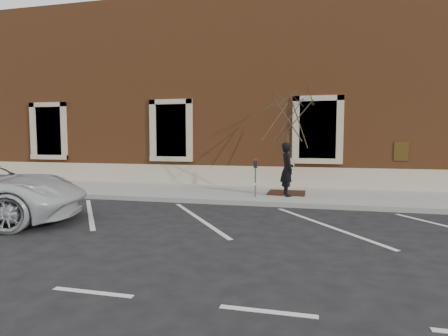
# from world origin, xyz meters

# --- Properties ---
(ground) EXTENTS (120.00, 120.00, 0.00)m
(ground) POSITION_xyz_m (0.00, 0.00, 0.00)
(ground) COLOR #28282B
(ground) RESTS_ON ground
(sidewalk_near) EXTENTS (40.00, 3.50, 0.15)m
(sidewalk_near) POSITION_xyz_m (0.00, 1.75, 0.07)
(sidewalk_near) COLOR #B5B1AA
(sidewalk_near) RESTS_ON ground
(curb_near) EXTENTS (40.00, 0.12, 0.15)m
(curb_near) POSITION_xyz_m (0.00, -0.05, 0.07)
(curb_near) COLOR #9E9E99
(curb_near) RESTS_ON ground
(parking_stripes) EXTENTS (28.00, 4.40, 0.01)m
(parking_stripes) POSITION_xyz_m (0.00, -2.20, 0.00)
(parking_stripes) COLOR silver
(parking_stripes) RESTS_ON ground
(building_civic) EXTENTS (40.00, 8.62, 8.00)m
(building_civic) POSITION_xyz_m (0.00, 7.74, 4.00)
(building_civic) COLOR brown
(building_civic) RESTS_ON ground
(man) EXTENTS (0.63, 0.76, 1.80)m
(man) POSITION_xyz_m (2.03, 1.18, 1.05)
(man) COLOR black
(man) RESTS_ON sidewalk_near
(parking_meter) EXTENTS (0.12, 0.09, 1.27)m
(parking_meter) POSITION_xyz_m (1.03, 0.73, 1.03)
(parking_meter) COLOR #595B60
(parking_meter) RESTS_ON sidewalk_near
(tree_grate) EXTENTS (1.28, 1.28, 0.03)m
(tree_grate) POSITION_xyz_m (1.98, 1.81, 0.17)
(tree_grate) COLOR #3B1D13
(tree_grate) RESTS_ON sidewalk_near
(sapling) EXTENTS (2.38, 2.38, 3.97)m
(sapling) POSITION_xyz_m (1.98, 1.81, 2.92)
(sapling) COLOR #46352A
(sapling) RESTS_ON sidewalk_near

